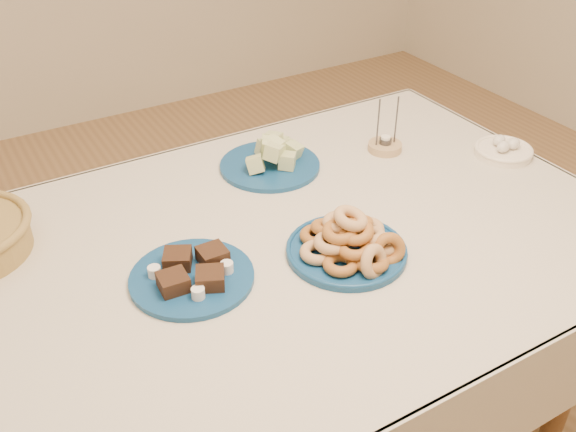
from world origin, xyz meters
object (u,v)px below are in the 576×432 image
at_px(brownie_plate, 193,275).
at_px(candle_holder, 385,146).
at_px(dining_table, 278,276).
at_px(melon_plate, 272,158).
at_px(egg_bowl, 504,150).
at_px(donut_platter, 349,243).

relative_size(brownie_plate, candle_holder, 1.96).
bearing_deg(candle_holder, dining_table, -154.90).
xyz_separation_m(melon_plate, egg_bowl, (0.60, -0.28, -0.01)).
distance_m(donut_platter, candle_holder, 0.52).
distance_m(donut_platter, egg_bowl, 0.68).
bearing_deg(melon_plate, candle_holder, -14.25).
bearing_deg(egg_bowl, brownie_plate, -176.26).
bearing_deg(donut_platter, melon_plate, 83.43).
bearing_deg(candle_holder, melon_plate, 165.75).
height_order(melon_plate, brownie_plate, melon_plate).
bearing_deg(candle_holder, brownie_plate, -160.00).
xyz_separation_m(dining_table, brownie_plate, (-0.23, -0.03, 0.12)).
height_order(candle_holder, egg_bowl, candle_holder).
distance_m(dining_table, egg_bowl, 0.78).
xyz_separation_m(brownie_plate, candle_holder, (0.72, 0.26, 0.00)).
height_order(dining_table, melon_plate, melon_plate).
bearing_deg(candle_holder, donut_platter, -136.62).
bearing_deg(donut_platter, brownie_plate, 164.04).
xyz_separation_m(dining_table, candle_holder, (0.49, 0.23, 0.12)).
bearing_deg(donut_platter, candle_holder, 43.38).
bearing_deg(brownie_plate, donut_platter, -15.96).
relative_size(candle_holder, egg_bowl, 0.85).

